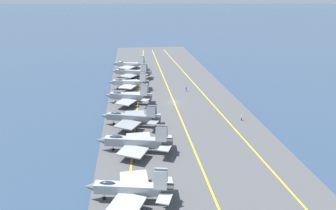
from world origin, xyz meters
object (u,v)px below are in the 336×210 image
(parked_jet_second, at_px, (135,142))
(crew_blue_vest, at_px, (186,89))
(parked_jet_nearest, at_px, (130,188))
(crew_green_vest, at_px, (151,72))
(parked_jet_third, at_px, (131,117))
(parked_jet_seventh, at_px, (130,64))
(parked_jet_fourth, at_px, (129,96))
(parked_jet_sixth, at_px, (131,72))
(parked_jet_fifth, at_px, (129,83))
(crew_white_vest, at_px, (242,117))

(parked_jet_second, relative_size, crew_blue_vest, 9.79)
(parked_jet_nearest, xyz_separation_m, crew_green_vest, (84.65, -9.65, -1.57))
(parked_jet_nearest, bearing_deg, parked_jet_second, -4.03)
(parked_jet_nearest, bearing_deg, crew_green_vest, -6.50)
(parked_jet_third, xyz_separation_m, parked_jet_seventh, (63.23, 0.04, -0.07))
(parked_jet_nearest, relative_size, parked_jet_fourth, 1.00)
(parked_jet_fourth, relative_size, parked_jet_sixth, 0.92)
(parked_jet_fifth, relative_size, crew_blue_vest, 8.58)
(parked_jet_nearest, relative_size, parked_jet_second, 0.89)
(parked_jet_nearest, bearing_deg, parked_jet_sixth, -0.64)
(parked_jet_fifth, distance_m, crew_white_vest, 44.80)
(crew_white_vest, bearing_deg, parked_jet_seventh, 25.73)
(parked_jet_fourth, bearing_deg, parked_jet_sixth, -1.93)
(crew_blue_vest, bearing_deg, parked_jet_fifth, 77.40)
(parked_jet_second, relative_size, parked_jet_seventh, 1.02)
(parked_jet_seventh, height_order, crew_blue_vest, parked_jet_seventh)
(parked_jet_nearest, xyz_separation_m, parked_jet_fifth, (63.36, -0.09, 0.11))
(crew_green_vest, bearing_deg, parked_jet_third, 170.25)
(parked_jet_seventh, distance_m, crew_white_vest, 70.29)
(parked_jet_nearest, bearing_deg, crew_blue_vest, -19.08)
(parked_jet_sixth, bearing_deg, crew_blue_vest, -136.35)
(parked_jet_third, height_order, parked_jet_sixth, parked_jet_sixth)
(parked_jet_fifth, height_order, crew_white_vest, parked_jet_fifth)
(parked_jet_third, distance_m, parked_jet_fourth, 17.37)
(parked_jet_second, bearing_deg, crew_white_vest, -64.93)
(crew_white_vest, height_order, crew_green_vest, crew_green_vest)
(parked_jet_nearest, height_order, crew_green_vest, parked_jet_nearest)
(parked_jet_second, height_order, crew_blue_vest, parked_jet_second)
(parked_jet_fifth, bearing_deg, parked_jet_seventh, -0.54)
(parked_jet_sixth, relative_size, crew_white_vest, 9.87)
(crew_green_vest, distance_m, crew_blue_vest, 27.95)
(parked_jet_nearest, xyz_separation_m, parked_jet_second, (16.97, -1.20, -0.05))
(parked_jet_fourth, xyz_separation_m, crew_blue_vest, (10.53, -20.51, -1.51))
(parked_jet_fourth, bearing_deg, parked_jet_third, -178.11)
(parked_jet_second, bearing_deg, parked_jet_nearest, 175.97)
(parked_jet_third, relative_size, parked_jet_fifth, 1.09)
(parked_jet_nearest, distance_m, parked_jet_fifth, 63.36)
(parked_jet_third, height_order, parked_jet_seventh, parked_jet_seventh)
(parked_jet_third, bearing_deg, crew_green_vest, -9.75)
(parked_jet_fourth, bearing_deg, crew_green_vest, -15.10)
(parked_jet_second, height_order, parked_jet_sixth, parked_jet_second)
(parked_jet_second, xyz_separation_m, crew_green_vest, (67.68, -8.45, -1.52))
(parked_jet_third, height_order, crew_blue_vest, parked_jet_third)
(crew_white_vest, bearing_deg, crew_blue_vest, 20.62)
(parked_jet_second, height_order, crew_green_vest, parked_jet_second)
(crew_white_vest, bearing_deg, parked_jet_fourth, 60.66)
(parked_jet_third, xyz_separation_m, parked_jet_fourth, (17.36, 0.57, 0.01))
(parked_jet_fifth, relative_size, parked_jet_seventh, 0.89)
(parked_jet_fifth, bearing_deg, parked_jet_nearest, 179.92)
(parked_jet_second, relative_size, crew_green_vest, 9.83)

